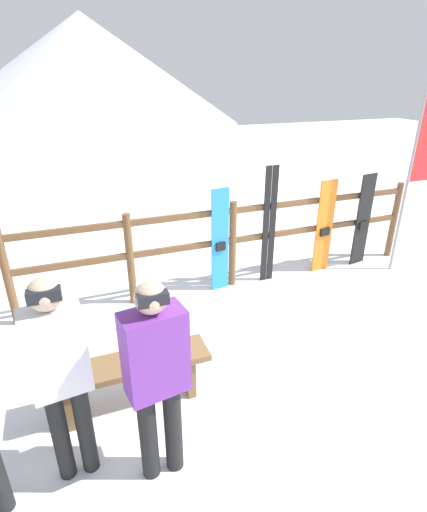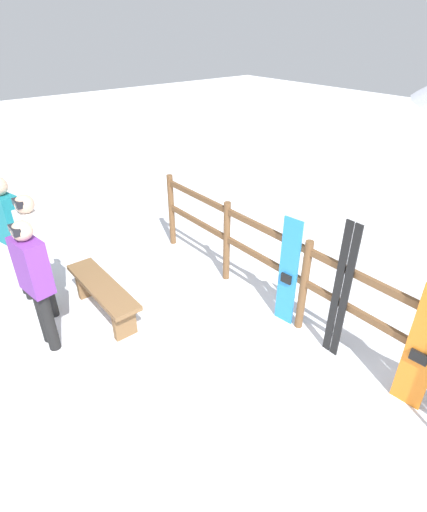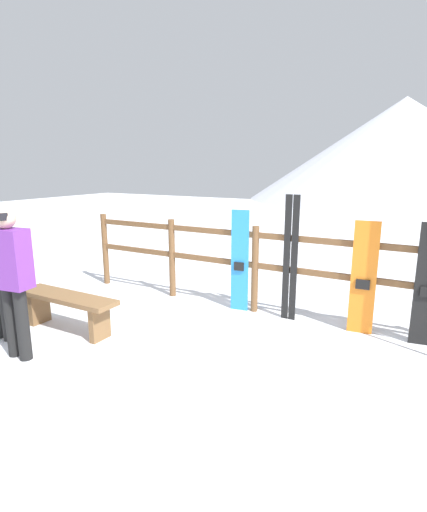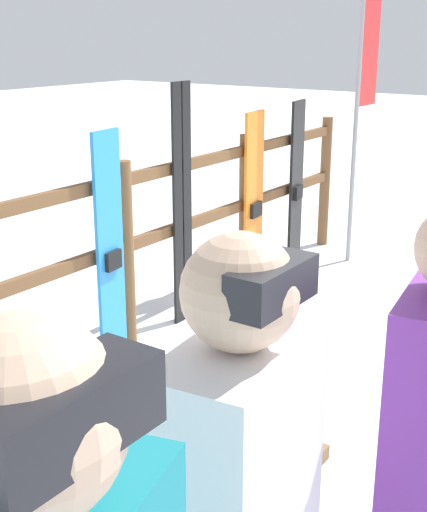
{
  "view_description": "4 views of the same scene",
  "coord_description": "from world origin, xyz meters",
  "px_view_note": "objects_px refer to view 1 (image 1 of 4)",
  "views": [
    {
      "loc": [
        -2.09,
        -2.63,
        2.83
      ],
      "look_at": [
        -0.67,
        1.11,
        0.99
      ],
      "focal_mm": 28.0,
      "sensor_mm": 36.0,
      "label": 1
    },
    {
      "loc": [
        2.4,
        -1.25,
        3.44
      ],
      "look_at": [
        -0.59,
        1.17,
        1.14
      ],
      "focal_mm": 28.0,
      "sensor_mm": 36.0,
      "label": 2
    },
    {
      "loc": [
        2.17,
        -2.99,
        2.09
      ],
      "look_at": [
        -0.26,
        1.36,
        0.95
      ],
      "focal_mm": 28.0,
      "sensor_mm": 36.0,
      "label": 3
    },
    {
      "loc": [
        -3.32,
        -0.92,
        2.04
      ],
      "look_at": [
        -0.25,
        1.24,
        0.85
      ],
      "focal_mm": 50.0,
      "sensor_mm": 36.0,
      "label": 4
    }
  ],
  "objects_px": {
    "snowboard_blue": "(220,241)",
    "snowboard_orange": "(324,227)",
    "person_purple": "(156,371)",
    "rental_flag": "(420,150)",
    "snowboard_black_stripe": "(363,221)",
    "ski_pair_black": "(269,226)",
    "bench": "(129,373)",
    "person_white": "(60,368)"
  },
  "relations": [
    {
      "from": "snowboard_blue",
      "to": "snowboard_black_stripe",
      "type": "relative_size",
      "value": 1.01
    },
    {
      "from": "ski_pair_black",
      "to": "snowboard_orange",
      "type": "bearing_deg",
      "value": -0.21
    },
    {
      "from": "bench",
      "to": "person_purple",
      "type": "distance_m",
      "value": 0.99
    },
    {
      "from": "snowboard_black_stripe",
      "to": "rental_flag",
      "type": "xyz_separation_m",
      "value": [
        0.46,
        -0.38,
        1.12
      ]
    },
    {
      "from": "ski_pair_black",
      "to": "rental_flag",
      "type": "relative_size",
      "value": 0.6
    },
    {
      "from": "ski_pair_black",
      "to": "snowboard_black_stripe",
      "type": "distance_m",
      "value": 1.66
    },
    {
      "from": "person_purple",
      "to": "snowboard_orange",
      "type": "height_order",
      "value": "person_purple"
    },
    {
      "from": "rental_flag",
      "to": "snowboard_black_stripe",
      "type": "bearing_deg",
      "value": 140.7
    },
    {
      "from": "person_white",
      "to": "snowboard_blue",
      "type": "bearing_deg",
      "value": 47.96
    },
    {
      "from": "bench",
      "to": "snowboard_black_stripe",
      "type": "bearing_deg",
      "value": 23.87
    },
    {
      "from": "person_purple",
      "to": "bench",
      "type": "bearing_deg",
      "value": 97.77
    },
    {
      "from": "ski_pair_black",
      "to": "person_purple",
      "type": "bearing_deg",
      "value": -131.23
    },
    {
      "from": "ski_pair_black",
      "to": "bench",
      "type": "bearing_deg",
      "value": -142.8
    },
    {
      "from": "person_purple",
      "to": "rental_flag",
      "type": "height_order",
      "value": "rental_flag"
    },
    {
      "from": "bench",
      "to": "snowboard_black_stripe",
      "type": "relative_size",
      "value": 1.0
    },
    {
      "from": "rental_flag",
      "to": "snowboard_orange",
      "type": "bearing_deg",
      "value": 162.12
    },
    {
      "from": "person_white",
      "to": "ski_pair_black",
      "type": "height_order",
      "value": "ski_pair_black"
    },
    {
      "from": "bench",
      "to": "ski_pair_black",
      "type": "relative_size",
      "value": 0.85
    },
    {
      "from": "person_white",
      "to": "snowboard_orange",
      "type": "bearing_deg",
      "value": 31.48
    },
    {
      "from": "snowboard_orange",
      "to": "snowboard_black_stripe",
      "type": "relative_size",
      "value": 0.98
    },
    {
      "from": "person_white",
      "to": "person_purple",
      "type": "relative_size",
      "value": 1.02
    },
    {
      "from": "person_white",
      "to": "snowboard_black_stripe",
      "type": "height_order",
      "value": "person_white"
    },
    {
      "from": "snowboard_black_stripe",
      "to": "bench",
      "type": "bearing_deg",
      "value": -156.13
    },
    {
      "from": "bench",
      "to": "ski_pair_black",
      "type": "xyz_separation_m",
      "value": [
        2.33,
        1.77,
        0.5
      ]
    },
    {
      "from": "bench",
      "to": "person_white",
      "type": "bearing_deg",
      "value": -132.64
    },
    {
      "from": "ski_pair_black",
      "to": "rental_flag",
      "type": "distance_m",
      "value": 2.37
    },
    {
      "from": "bench",
      "to": "snowboard_black_stripe",
      "type": "distance_m",
      "value": 4.38
    },
    {
      "from": "snowboard_blue",
      "to": "snowboard_orange",
      "type": "height_order",
      "value": "snowboard_blue"
    },
    {
      "from": "snowboard_blue",
      "to": "rental_flag",
      "type": "xyz_separation_m",
      "value": [
        2.87,
        -0.38,
        1.11
      ]
    },
    {
      "from": "snowboard_orange",
      "to": "snowboard_black_stripe",
      "type": "xyz_separation_m",
      "value": [
        0.71,
        0.0,
        0.02
      ]
    },
    {
      "from": "snowboard_blue",
      "to": "rental_flag",
      "type": "height_order",
      "value": "rental_flag"
    },
    {
      "from": "snowboard_blue",
      "to": "ski_pair_black",
      "type": "distance_m",
      "value": 0.76
    },
    {
      "from": "snowboard_blue",
      "to": "bench",
      "type": "bearing_deg",
      "value": -131.86
    },
    {
      "from": "snowboard_black_stripe",
      "to": "person_purple",
      "type": "bearing_deg",
      "value": -146.86
    },
    {
      "from": "person_white",
      "to": "ski_pair_black",
      "type": "xyz_separation_m",
      "value": [
        2.84,
        2.32,
        -0.15
      ]
    },
    {
      "from": "snowboard_orange",
      "to": "rental_flag",
      "type": "relative_size",
      "value": 0.5
    },
    {
      "from": "person_purple",
      "to": "ski_pair_black",
      "type": "bearing_deg",
      "value": 48.77
    },
    {
      "from": "person_purple",
      "to": "snowboard_blue",
      "type": "xyz_separation_m",
      "value": [
        1.48,
        2.54,
        -0.23
      ]
    },
    {
      "from": "bench",
      "to": "snowboard_orange",
      "type": "distance_m",
      "value": 3.74
    },
    {
      "from": "person_white",
      "to": "person_purple",
      "type": "height_order",
      "value": "person_white"
    },
    {
      "from": "ski_pair_black",
      "to": "snowboard_blue",
      "type": "bearing_deg",
      "value": -179.74
    },
    {
      "from": "person_purple",
      "to": "rental_flag",
      "type": "bearing_deg",
      "value": 26.38
    }
  ]
}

